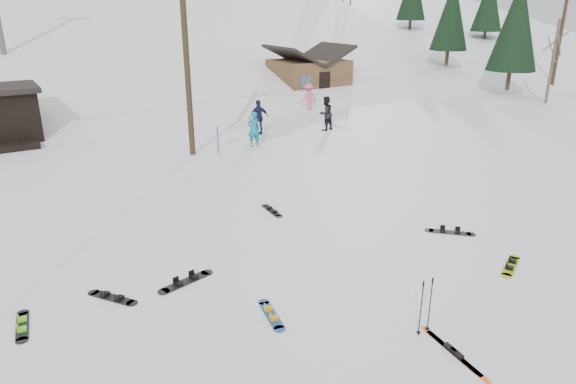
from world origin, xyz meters
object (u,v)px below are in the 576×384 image
utility_pole (186,48)px  cabin (309,77)px  hero_snowboard (271,315)px  hero_skis (454,352)px

utility_pole → cabin: 16.71m
hero_snowboard → hero_skis: bearing=-130.1°
utility_pole → hero_skis: bearing=-93.4°
hero_skis → hero_snowboard: bearing=136.0°
utility_pole → cabin: bearing=37.6°
utility_pole → cabin: (13.00, 10.00, -3.20)m
utility_pole → hero_snowboard: size_ratio=6.78×
cabin → hero_skis: (-13.96, -26.16, -1.45)m
utility_pole → hero_skis: 16.85m
cabin → hero_snowboard: (-16.37, -23.16, -1.46)m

